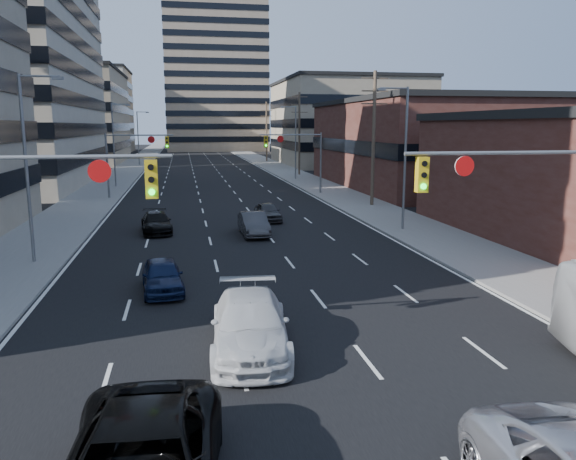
% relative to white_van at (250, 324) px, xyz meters
% --- Properties ---
extents(road_surface, '(18.00, 300.00, 0.02)m').
position_rel_white_van_xyz_m(road_surface, '(1.39, 122.49, -0.80)').
color(road_surface, black).
rests_on(road_surface, ground).
extents(sidewalk_left, '(5.00, 300.00, 0.15)m').
position_rel_white_van_xyz_m(sidewalk_left, '(-10.11, 122.49, -0.73)').
color(sidewalk_left, slate).
rests_on(sidewalk_left, ground).
extents(sidewalk_right, '(5.00, 300.00, 0.15)m').
position_rel_white_van_xyz_m(sidewalk_right, '(12.89, 122.49, -0.73)').
color(sidewalk_right, slate).
rests_on(sidewalk_right, ground).
extents(office_left_far, '(20.00, 30.00, 16.00)m').
position_rel_white_van_xyz_m(office_left_far, '(-22.61, 92.49, 7.19)').
color(office_left_far, gray).
rests_on(office_left_far, ground).
extents(storefront_right_mid, '(20.00, 30.00, 9.00)m').
position_rel_white_van_xyz_m(storefront_right_mid, '(25.39, 42.49, 3.69)').
color(storefront_right_mid, '#472119').
rests_on(storefront_right_mid, ground).
extents(office_right_far, '(22.00, 28.00, 14.00)m').
position_rel_white_van_xyz_m(office_right_far, '(26.39, 80.49, 6.19)').
color(office_right_far, gray).
rests_on(office_right_far, ground).
extents(apartment_tower, '(26.00, 26.00, 58.00)m').
position_rel_white_van_xyz_m(apartment_tower, '(7.39, 142.49, 28.19)').
color(apartment_tower, gray).
rests_on(apartment_tower, ground).
extents(bg_block_left, '(24.00, 24.00, 20.00)m').
position_rel_white_van_xyz_m(bg_block_left, '(-26.61, 132.49, 9.19)').
color(bg_block_left, '#ADA089').
rests_on(bg_block_left, ground).
extents(bg_block_right, '(22.00, 22.00, 12.00)m').
position_rel_white_van_xyz_m(bg_block_right, '(33.39, 122.49, 5.19)').
color(bg_block_right, gray).
rests_on(bg_block_right, ground).
extents(signal_near_left, '(6.59, 0.33, 6.00)m').
position_rel_white_van_xyz_m(signal_near_left, '(-6.06, 0.49, 3.52)').
color(signal_near_left, slate).
rests_on(signal_near_left, ground).
extents(signal_near_right, '(6.59, 0.33, 6.00)m').
position_rel_white_van_xyz_m(signal_near_right, '(8.85, 0.49, 3.52)').
color(signal_near_right, slate).
rests_on(signal_near_right, ground).
extents(signal_far_left, '(6.09, 0.33, 6.00)m').
position_rel_white_van_xyz_m(signal_far_left, '(-6.29, 37.49, 3.49)').
color(signal_far_left, slate).
rests_on(signal_far_left, ground).
extents(signal_far_right, '(6.09, 0.33, 6.00)m').
position_rel_white_van_xyz_m(signal_far_right, '(9.07, 37.49, 3.49)').
color(signal_far_right, slate).
rests_on(signal_far_right, ground).
extents(utility_pole_block, '(2.20, 0.28, 11.00)m').
position_rel_white_van_xyz_m(utility_pole_block, '(13.59, 28.49, 4.97)').
color(utility_pole_block, '#4C3D2D').
rests_on(utility_pole_block, ground).
extents(utility_pole_midblock, '(2.20, 0.28, 11.00)m').
position_rel_white_van_xyz_m(utility_pole_midblock, '(13.59, 58.49, 4.97)').
color(utility_pole_midblock, '#4C3D2D').
rests_on(utility_pole_midblock, ground).
extents(utility_pole_distant, '(2.20, 0.28, 11.00)m').
position_rel_white_van_xyz_m(utility_pole_distant, '(13.59, 88.49, 4.97)').
color(utility_pole_distant, '#4C3D2D').
rests_on(utility_pole_distant, ground).
extents(streetlight_left_near, '(2.03, 0.22, 9.00)m').
position_rel_white_van_xyz_m(streetlight_left_near, '(-8.95, 12.49, 4.25)').
color(streetlight_left_near, slate).
rests_on(streetlight_left_near, ground).
extents(streetlight_left_mid, '(2.03, 0.22, 9.00)m').
position_rel_white_van_xyz_m(streetlight_left_mid, '(-8.95, 47.49, 4.25)').
color(streetlight_left_mid, slate).
rests_on(streetlight_left_mid, ground).
extents(streetlight_left_far, '(2.03, 0.22, 9.00)m').
position_rel_white_van_xyz_m(streetlight_left_far, '(-8.95, 82.49, 4.25)').
color(streetlight_left_far, slate).
rests_on(streetlight_left_far, ground).
extents(streetlight_right_near, '(2.03, 0.22, 9.00)m').
position_rel_white_van_xyz_m(streetlight_right_near, '(11.73, 17.49, 4.25)').
color(streetlight_right_near, slate).
rests_on(streetlight_right_near, ground).
extents(streetlight_right_far, '(2.03, 0.22, 9.00)m').
position_rel_white_van_xyz_m(streetlight_right_far, '(11.73, 52.49, 4.25)').
color(streetlight_right_far, slate).
rests_on(streetlight_right_far, ground).
extents(white_van, '(2.75, 5.74, 1.61)m').
position_rel_white_van_xyz_m(white_van, '(0.00, 0.00, 0.00)').
color(white_van, silver).
rests_on(white_van, ground).
extents(sedan_blue, '(1.91, 4.04, 1.33)m').
position_rel_white_van_xyz_m(sedan_blue, '(-2.79, 6.64, -0.14)').
color(sedan_blue, '#0D1837').
rests_on(sedan_blue, ground).
extents(sedan_grey_center, '(1.61, 4.33, 1.41)m').
position_rel_white_van_xyz_m(sedan_grey_center, '(2.33, 17.82, -0.10)').
color(sedan_grey_center, '#37373A').
rests_on(sedan_grey_center, ground).
extents(sedan_black_far, '(2.21, 4.58, 1.28)m').
position_rel_white_van_xyz_m(sedan_black_far, '(-3.59, 19.82, -0.16)').
color(sedan_black_far, black).
rests_on(sedan_black_far, ground).
extents(sedan_grey_right, '(1.72, 3.90, 1.31)m').
position_rel_white_van_xyz_m(sedan_grey_right, '(3.97, 22.92, -0.15)').
color(sedan_grey_right, '#333336').
rests_on(sedan_grey_right, ground).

